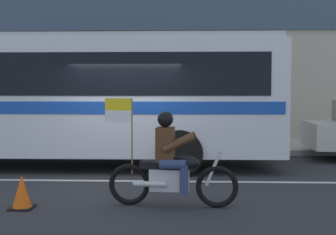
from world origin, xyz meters
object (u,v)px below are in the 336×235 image
object	(u,v)px
transit_bus	(63,92)
motorcycle_with_rider	(171,166)
traffic_cone	(22,193)
fire_hydrant	(164,135)

from	to	relation	value
transit_bus	motorcycle_with_rider	xyz separation A→B (m)	(2.85, -3.76, -1.22)
transit_bus	traffic_cone	xyz separation A→B (m)	(0.46, -4.01, -1.62)
fire_hydrant	motorcycle_with_rider	bearing A→B (deg)	-86.21
fire_hydrant	traffic_cone	bearing A→B (deg)	-106.34
transit_bus	motorcycle_with_rider	size ratio (longest dim) A/B	4.91
transit_bus	traffic_cone	distance (m)	4.35
transit_bus	motorcycle_with_rider	bearing A→B (deg)	-52.86
motorcycle_with_rider	traffic_cone	world-z (taller)	motorcycle_with_rider
traffic_cone	transit_bus	bearing A→B (deg)	96.50
fire_hydrant	traffic_cone	size ratio (longest dim) A/B	1.36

